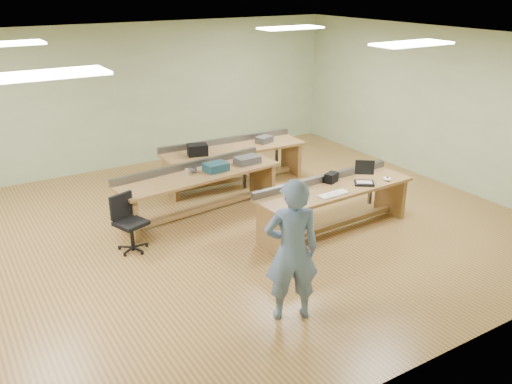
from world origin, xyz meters
TOP-DOWN VIEW (x-y plane):
  - floor at (0.00, 0.00)m, footprint 10.00×10.00m
  - ceiling at (0.00, 0.00)m, footprint 10.00×10.00m
  - wall_back at (0.00, 4.00)m, footprint 10.00×0.04m
  - wall_front at (0.00, -4.00)m, footprint 10.00×0.04m
  - wall_right at (5.00, 0.00)m, footprint 0.04×8.00m
  - fluor_panels at (0.00, 0.00)m, footprint 6.20×3.50m
  - workbench_front at (1.73, -0.91)m, footprint 2.78×0.85m
  - workbench_mid at (0.18, 0.82)m, footprint 2.98×1.09m
  - workbench_back at (1.42, 1.83)m, footprint 2.90×0.89m
  - person at (-0.24, -2.53)m, footprint 0.77×0.65m
  - laptop_base at (2.22, -1.06)m, footprint 0.40×0.39m
  - laptop_screen at (2.30, -0.96)m, footprint 0.25×0.20m
  - keyboard at (1.50, -1.17)m, footprint 0.51×0.19m
  - trackball_mouse at (2.65, -1.12)m, footprint 0.13×0.15m
  - camera_bag at (1.83, -0.70)m, footprint 0.27×0.22m
  - task_chair at (-1.30, 0.16)m, footprint 0.59×0.59m
  - parts_bin_teal at (0.49, 0.77)m, footprint 0.41×0.32m
  - parts_bin_grey at (1.16, 0.84)m, footprint 0.46×0.31m
  - mug at (0.12, 0.87)m, footprint 0.13×0.13m
  - drinks_can at (-0.03, 0.82)m, footprint 0.07×0.07m
  - storage_box_back at (0.61, 1.73)m, footprint 0.42×0.35m
  - tray_back at (2.11, 1.78)m, footprint 0.37×0.31m

SIDE VIEW (x-z plane):
  - floor at x=0.00m, z-range 0.00..0.00m
  - task_chair at x=-1.30m, z-range -0.12..0.75m
  - workbench_front at x=1.73m, z-range 0.12..0.98m
  - workbench_back at x=1.42m, z-range 0.13..0.99m
  - workbench_mid at x=0.18m, z-range 0.13..0.99m
  - keyboard at x=1.50m, z-range 0.75..0.78m
  - laptop_base at x=2.22m, z-range 0.75..0.78m
  - trackball_mouse at x=2.65m, z-range 0.75..0.81m
  - mug at x=0.12m, z-range 0.75..0.85m
  - drinks_can at x=-0.03m, z-range 0.75..0.87m
  - parts_bin_grey at x=1.16m, z-range 0.75..0.87m
  - tray_back at x=2.11m, z-range 0.75..0.88m
  - parts_bin_teal at x=0.49m, z-range 0.75..0.89m
  - camera_bag at x=1.83m, z-range 0.75..0.91m
  - storage_box_back at x=0.61m, z-range 0.75..0.96m
  - person at x=-0.24m, z-range 0.00..1.78m
  - laptop_screen at x=2.30m, z-range 0.87..1.11m
  - wall_back at x=0.00m, z-range 0.00..3.00m
  - wall_front at x=0.00m, z-range 0.00..3.00m
  - wall_right at x=5.00m, z-range 0.00..3.00m
  - fluor_panels at x=0.00m, z-range 2.96..2.99m
  - ceiling at x=0.00m, z-range 3.00..3.00m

